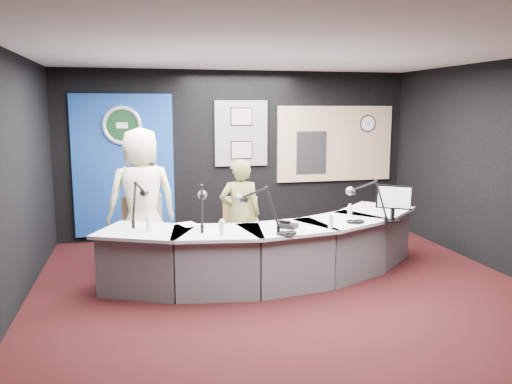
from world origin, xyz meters
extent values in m
plane|color=black|center=(0.00, 0.00, 0.00)|extent=(6.00, 6.00, 0.00)
cube|color=silver|center=(0.00, 0.00, 2.80)|extent=(6.00, 6.00, 0.02)
cube|color=black|center=(0.00, 3.00, 1.40)|extent=(6.00, 0.02, 2.80)
cube|color=black|center=(0.00, -3.00, 1.40)|extent=(6.00, 0.02, 2.80)
cube|color=black|center=(-3.00, 0.00, 1.40)|extent=(0.02, 6.00, 2.80)
cube|color=navy|center=(-1.90, 2.97, 1.25)|extent=(1.60, 0.05, 2.30)
torus|color=silver|center=(-1.90, 2.93, 1.90)|extent=(0.63, 0.07, 0.63)
cylinder|color=black|center=(-1.90, 2.94, 1.90)|extent=(0.48, 0.01, 0.48)
cube|color=slate|center=(0.05, 2.97, 1.75)|extent=(0.90, 0.04, 1.10)
cube|color=gray|center=(0.05, 2.94, 2.03)|extent=(0.34, 0.02, 0.27)
cube|color=gray|center=(0.05, 2.94, 1.47)|extent=(0.34, 0.02, 0.27)
cube|color=tan|center=(1.75, 2.97, 1.55)|extent=(2.12, 0.06, 1.32)
cube|color=#D7BE88|center=(1.75, 2.96, 1.55)|extent=(2.00, 0.02, 1.20)
cube|color=black|center=(1.30, 2.94, 1.40)|extent=(0.55, 0.02, 0.75)
cylinder|color=white|center=(2.35, 2.94, 1.90)|extent=(0.28, 0.01, 0.28)
cube|color=gray|center=(-1.62, 1.71, 0.62)|extent=(0.51, 0.18, 0.70)
imported|color=#F2EEC2|center=(-1.64, 1.46, 0.96)|extent=(1.05, 0.80, 1.92)
imported|color=olive|center=(-0.36, 1.07, 0.75)|extent=(0.60, 0.44, 1.51)
cube|color=black|center=(1.44, 0.21, 1.07)|extent=(0.34, 0.24, 0.27)
cube|color=black|center=(0.06, 0.20, 0.78)|extent=(0.27, 0.27, 0.05)
torus|color=black|center=(0.95, 0.26, 0.77)|extent=(0.20, 0.20, 0.03)
torus|color=black|center=(-0.06, -0.12, 0.77)|extent=(0.21, 0.21, 0.04)
cube|color=white|center=(-1.09, 0.65, 0.75)|extent=(0.28, 0.34, 0.00)
cube|color=white|center=(-0.88, 0.19, 0.75)|extent=(0.25, 0.33, 0.00)
camera|label=1|loc=(-1.69, -5.58, 2.18)|focal=36.00mm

